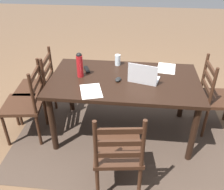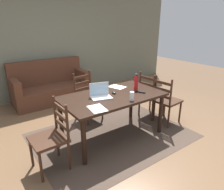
# 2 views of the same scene
# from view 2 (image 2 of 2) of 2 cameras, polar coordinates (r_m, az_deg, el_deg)

# --- Properties ---
(ground_plane) EXTENTS (14.00, 14.00, 0.00)m
(ground_plane) POSITION_cam_2_polar(r_m,az_deg,el_deg) (3.69, 0.09, -11.15)
(ground_plane) COLOR brown
(area_rug) EXTENTS (2.59, 1.93, 0.01)m
(area_rug) POSITION_cam_2_polar(r_m,az_deg,el_deg) (3.69, 0.09, -11.11)
(area_rug) COLOR #47382D
(area_rug) RESTS_ON ground
(wall_back) EXTENTS (8.00, 0.12, 2.70)m
(wall_back) POSITION_cam_2_polar(r_m,az_deg,el_deg) (5.65, -16.90, 13.54)
(wall_back) COLOR #6B6D5B
(wall_back) RESTS_ON ground
(dining_table) EXTENTS (1.68, 0.95, 0.76)m
(dining_table) POSITION_cam_2_polar(r_m,az_deg,el_deg) (3.39, 0.10, -1.42)
(dining_table) COLOR black
(dining_table) RESTS_ON ground
(chair_right_far) EXTENTS (0.49, 0.49, 0.95)m
(chair_right_far) POSITION_cam_2_polar(r_m,az_deg,el_deg) (4.30, 10.96, -0.01)
(chair_right_far) COLOR #3D2316
(chair_right_far) RESTS_ON ground
(chair_right_near) EXTENTS (0.48, 0.48, 0.95)m
(chair_right_near) POSITION_cam_2_polar(r_m,az_deg,el_deg) (4.07, 14.79, -1.51)
(chair_right_near) COLOR #3D2316
(chair_right_near) RESTS_ON ground
(chair_left_near) EXTENTS (0.45, 0.45, 0.95)m
(chair_left_near) POSITION_cam_2_polar(r_m,az_deg,el_deg) (2.87, -16.58, -11.23)
(chair_left_near) COLOR #3D2316
(chair_left_near) RESTS_ON ground
(chair_far_head) EXTENTS (0.49, 0.49, 0.95)m
(chair_far_head) POSITION_cam_2_polar(r_m,az_deg,el_deg) (4.13, -6.84, -0.60)
(chair_far_head) COLOR #3D2316
(chair_far_head) RESTS_ON ground
(couch) EXTENTS (1.80, 0.80, 1.00)m
(couch) POSITION_cam_2_polar(r_m,az_deg,el_deg) (5.32, -16.78, 2.19)
(couch) COLOR #512D1E
(couch) RESTS_ON ground
(laptop) EXTENTS (0.37, 0.30, 0.23)m
(laptop) POSITION_cam_2_polar(r_m,az_deg,el_deg) (3.26, -3.25, 0.36)
(laptop) COLOR silver
(laptop) RESTS_ON dining_table
(water_bottle) EXTENTS (0.07, 0.07, 0.29)m
(water_bottle) POSITION_cam_2_polar(r_m,az_deg,el_deg) (3.61, 6.71, 3.79)
(water_bottle) COLOR red
(water_bottle) RESTS_ON dining_table
(drinking_glass) EXTENTS (0.07, 0.07, 0.14)m
(drinking_glass) POSITION_cam_2_polar(r_m,az_deg,el_deg) (3.14, 5.54, -0.30)
(drinking_glass) COLOR silver
(drinking_glass) RESTS_ON dining_table
(computer_mouse) EXTENTS (0.08, 0.11, 0.03)m
(computer_mouse) POSITION_cam_2_polar(r_m,az_deg,el_deg) (3.43, 0.54, 0.69)
(computer_mouse) COLOR black
(computer_mouse) RESTS_ON dining_table
(tv_remote) EXTENTS (0.11, 0.17, 0.02)m
(tv_remote) POSITION_cam_2_polar(r_m,az_deg,el_deg) (3.51, 7.89, 0.86)
(tv_remote) COLOR black
(tv_remote) RESTS_ON dining_table
(paper_stack_left) EXTENTS (0.29, 0.34, 0.00)m
(paper_stack_left) POSITION_cam_2_polar(r_m,az_deg,el_deg) (3.77, 1.46, 2.29)
(paper_stack_left) COLOR white
(paper_stack_left) RESTS_ON dining_table
(paper_stack_right) EXTENTS (0.25, 0.32, 0.00)m
(paper_stack_right) POSITION_cam_2_polar(r_m,az_deg,el_deg) (2.86, -4.14, -3.78)
(paper_stack_right) COLOR white
(paper_stack_right) RESTS_ON dining_table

